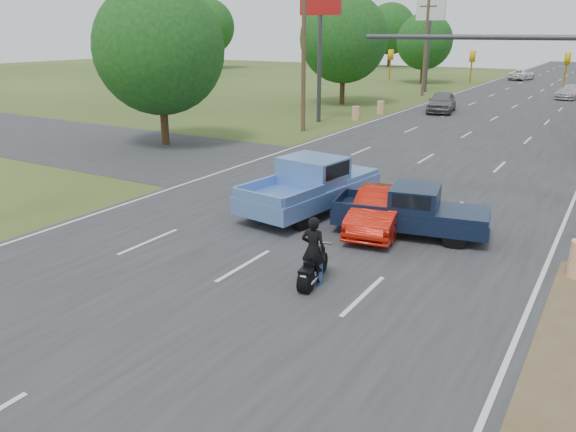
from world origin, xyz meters
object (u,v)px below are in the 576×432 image
Objects in this scene: red_convertible at (380,210)px; distant_car_grey at (442,102)px; distant_car_silver at (569,92)px; blue_pickup at (313,184)px; motorcycle at (313,270)px; distant_car_white at (522,75)px; rider at (313,253)px; navy_pickup at (415,211)px.

distant_car_grey is (-6.46, 28.55, 0.14)m from red_convertible.
blue_pickup is at bearing -89.63° from distant_car_silver.
red_convertible is 2.21× the size of motorcycle.
blue_pickup is 43.40m from distant_car_silver.
distant_car_white reaches higher than distant_car_silver.
distant_car_white is at bearing -93.51° from rider.
distant_car_silver is at bearing 92.18° from blue_pickup.
red_convertible is at bearing -85.77° from distant_car_silver.
blue_pickup is 63.75m from distant_car_white.
distant_car_white is (-7.69, 20.44, 0.02)m from distant_car_silver.
navy_pickup is at bearing -84.35° from distant_car_silver.
distant_car_grey is 1.07× the size of distant_car_silver.
red_convertible is 44.02m from distant_car_silver.
red_convertible is 0.82× the size of navy_pickup.
motorcycle is 48.78m from distant_car_silver.
distant_car_grey is 0.98× the size of distant_car_white.
blue_pickup is at bearing 109.59° from motorcycle.
distant_car_silver is at bearing 79.77° from motorcycle.
blue_pickup is 1.22× the size of navy_pickup.
red_convertible is at bearing -97.59° from rider.
distant_car_silver is (4.12, 43.21, -0.34)m from blue_pickup.
distant_car_grey reaches higher than distant_car_white.
rider reaches higher than distant_car_white.
distant_car_white is (-6.48, 64.44, -0.00)m from red_convertible.
distant_car_grey reaches higher than distant_car_silver.
motorcycle is 0.30× the size of blue_pickup.
rider is at bearing -53.74° from blue_pickup.
motorcycle is 0.38× the size of distant_car_white.
blue_pickup reaches higher than red_convertible.
motorcycle is 6.36m from blue_pickup.
motorcycle is at bearing -87.99° from distant_car_grey.
distant_car_silver is 21.83m from distant_car_white.
distant_car_silver is at bearing 79.09° from red_convertible.
rider is at bearing -97.96° from red_convertible.
blue_pickup is 1.37× the size of distant_car_silver.
motorcycle is at bearing 104.06° from distant_car_white.
motorcycle is 1.08× the size of rider.
rider is at bearing -87.99° from distant_car_grey.
rider is at bearing 90.00° from motorcycle.
navy_pickup is (3.99, -0.61, -0.19)m from blue_pickup.
navy_pickup is at bearing 105.33° from distant_car_white.
rider reaches higher than red_convertible.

